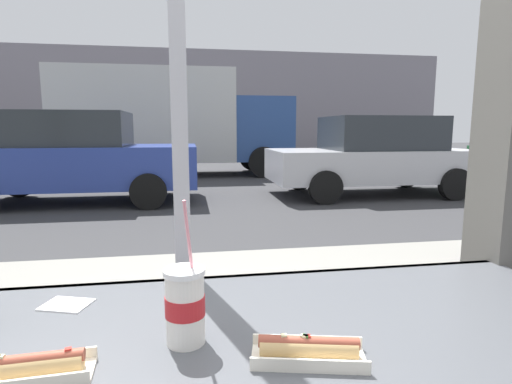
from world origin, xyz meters
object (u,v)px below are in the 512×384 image
object	(u,v)px
soda_cup_left	(185,305)
pedestrian	(488,168)
hotdog_tray_far	(308,349)
parked_car_silver	(374,155)
box_truck	(171,120)
hotdog_tray_near	(24,368)
parked_car_blue	(73,157)

from	to	relation	value
soda_cup_left	pedestrian	size ratio (longest dim) A/B	0.20
hotdog_tray_far	parked_car_silver	world-z (taller)	parked_car_silver
soda_cup_left	box_truck	xyz separation A→B (m)	(-0.49, 11.88, 0.66)
hotdog_tray_near	hotdog_tray_far	world-z (taller)	same
hotdog_tray_near	hotdog_tray_far	xyz separation A→B (m)	(0.55, -0.02, -0.00)
hotdog_tray_near	parked_car_silver	xyz separation A→B (m)	(4.23, 7.43, -0.11)
hotdog_tray_far	box_truck	bearing A→B (deg)	93.52
hotdog_tray_near	hotdog_tray_far	bearing A→B (deg)	-2.29
parked_car_blue	parked_car_silver	world-z (taller)	parked_car_blue
hotdog_tray_near	parked_car_blue	distance (m)	7.66
soda_cup_left	hotdog_tray_near	world-z (taller)	soda_cup_left
soda_cup_left	hotdog_tray_far	size ratio (longest dim) A/B	1.30
parked_car_silver	pedestrian	bearing A→B (deg)	-103.07
parked_car_silver	box_truck	world-z (taller)	box_truck
hotdog_tray_far	pedestrian	size ratio (longest dim) A/B	0.15
hotdog_tray_near	parked_car_blue	size ratio (longest dim) A/B	0.06
soda_cup_left	parked_car_silver	distance (m)	8.33
parked_car_blue	pedestrian	bearing A→B (deg)	-43.65
hotdog_tray_near	parked_car_silver	bearing A→B (deg)	60.33
box_truck	pedestrian	distance (m)	9.88
hotdog_tray_near	parked_car_blue	world-z (taller)	parked_car_blue
box_truck	parked_car_blue	bearing A→B (deg)	-110.01
hotdog_tray_near	pedestrian	bearing A→B (deg)	40.63
hotdog_tray_near	pedestrian	xyz separation A→B (m)	(3.13, 2.69, 0.08)
soda_cup_left	parked_car_silver	bearing A→B (deg)	61.83
soda_cup_left	hotdog_tray_far	xyz separation A→B (m)	(0.25, -0.11, -0.07)
parked_car_silver	pedestrian	xyz separation A→B (m)	(-1.10, -4.74, 0.19)
parked_car_silver	pedestrian	distance (m)	4.87
soda_cup_left	hotdog_tray_far	bearing A→B (deg)	-23.97
hotdog_tray_far	pedestrian	distance (m)	3.74
hotdog_tray_near	parked_car_blue	bearing A→B (deg)	103.90
parked_car_blue	pedestrian	world-z (taller)	pedestrian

